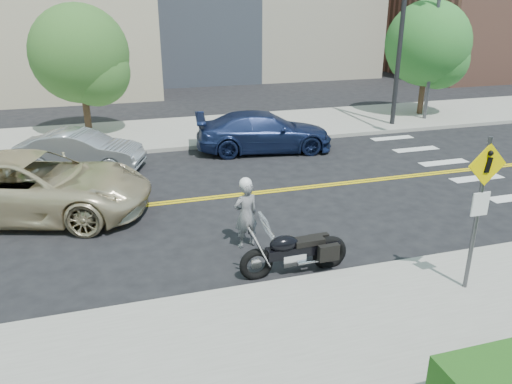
{
  "coord_description": "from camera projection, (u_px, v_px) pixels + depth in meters",
  "views": [
    {
      "loc": [
        -2.09,
        -13.13,
        5.38
      ],
      "look_at": [
        1.0,
        -2.87,
        1.2
      ],
      "focal_mm": 35.0,
      "sensor_mm": 36.0,
      "label": 1
    }
  ],
  "objects": [
    {
      "name": "ground_plane",
      "position": [
        194.0,
        200.0,
        14.23
      ],
      "size": [
        120.0,
        120.0,
        0.0
      ],
      "primitive_type": "plane",
      "color": "black",
      "rests_on": "ground"
    },
    {
      "name": "lamp_post",
      "position": [
        435.0,
        28.0,
        21.74
      ],
      "size": [
        0.16,
        0.16,
        8.0
      ],
      "primitive_type": "cylinder",
      "color": "#4C4C51",
      "rests_on": "sidewalk_far"
    },
    {
      "name": "motorcyclist",
      "position": [
        246.0,
        213.0,
        11.29
      ],
      "size": [
        0.64,
        0.49,
        1.69
      ],
      "rotation": [
        0.0,
        0.0,
        3.34
      ],
      "color": "silver",
      "rests_on": "ground"
    },
    {
      "name": "traffic_light",
      "position": [
        416.0,
        17.0,
        19.74
      ],
      "size": [
        0.28,
        4.5,
        7.0
      ],
      "color": "black",
      "rests_on": "sidewalk_far"
    },
    {
      "name": "motorcycle",
      "position": [
        295.0,
        242.0,
        10.25
      ],
      "size": [
        2.3,
        0.74,
        1.39
      ],
      "primitive_type": null,
      "rotation": [
        0.0,
        0.0,
        0.02
      ],
      "color": "black",
      "rests_on": "ground"
    },
    {
      "name": "suv",
      "position": [
        33.0,
        186.0,
        12.91
      ],
      "size": [
        6.59,
        4.46,
        1.68
      ],
      "primitive_type": "imported",
      "rotation": [
        0.0,
        0.0,
        1.27
      ],
      "color": "beige",
      "rests_on": "ground"
    },
    {
      "name": "sidewalk_near",
      "position": [
        281.0,
        375.0,
        7.51
      ],
      "size": [
        60.0,
        5.0,
        0.15
      ],
      "primitive_type": "cube",
      "color": "#9E9B91",
      "rests_on": "ground_plane"
    },
    {
      "name": "parked_car_silver",
      "position": [
        81.0,
        151.0,
        16.51
      ],
      "size": [
        4.24,
        2.65,
        1.32
      ],
      "primitive_type": "imported",
      "rotation": [
        0.0,
        0.0,
        1.23
      ],
      "color": "#9A9EA1",
      "rests_on": "ground"
    },
    {
      "name": "tree_far_a",
      "position": [
        80.0,
        54.0,
        19.6
      ],
      "size": [
        3.84,
        3.84,
        5.25
      ],
      "rotation": [
        0.0,
        0.0,
        -0.26
      ],
      "color": "#382619",
      "rests_on": "ground"
    },
    {
      "name": "sidewalk_far",
      "position": [
        162.0,
        133.0,
        20.89
      ],
      "size": [
        60.0,
        5.0,
        0.15
      ],
      "primitive_type": "cube",
      "color": "#9E9B91",
      "rests_on": "ground_plane"
    },
    {
      "name": "parked_car_blue",
      "position": [
        264.0,
        132.0,
        18.54
      ],
      "size": [
        5.28,
        2.76,
        1.46
      ],
      "primitive_type": "imported",
      "rotation": [
        0.0,
        0.0,
        1.42
      ],
      "color": "navy",
      "rests_on": "ground"
    },
    {
      "name": "pedestrian_sign",
      "position": [
        480.0,
        201.0,
        9.01
      ],
      "size": [
        0.78,
        0.08,
        3.0
      ],
      "color": "#4C4C51",
      "rests_on": "sidewalk_near"
    },
    {
      "name": "tree_far_b",
      "position": [
        428.0,
        44.0,
        22.98
      ],
      "size": [
        3.87,
        3.87,
        5.36
      ],
      "rotation": [
        0.0,
        0.0,
        -0.05
      ],
      "color": "#382619",
      "rests_on": "ground"
    }
  ]
}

